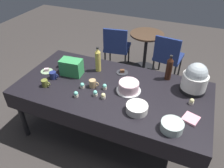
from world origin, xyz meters
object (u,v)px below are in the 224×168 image
at_px(soda_bottle_cola, 169,68).
at_px(maroon_chair_left, 117,46).
at_px(dessert_plate_charcoal, 122,72).
at_px(coffee_mug_red, 62,64).
at_px(cupcake_lemon, 105,87).
at_px(glass_salad_bowl, 172,126).
at_px(coffee_mug_olive, 45,83).
at_px(cupcake_vanilla, 192,102).
at_px(cupcake_berry, 76,94).
at_px(ceramic_snack_bowl, 137,108).
at_px(cupcake_mint, 95,93).
at_px(soda_carton, 72,67).
at_px(dessert_plate_teal, 76,61).
at_px(cupcake_cocoa, 82,86).
at_px(coffee_mug_tan, 93,83).
at_px(frosted_layer_cake, 129,87).
at_px(dessert_plate_sage, 47,71).
at_px(cupcake_rose, 103,96).
at_px(coffee_mug_navy, 53,75).
at_px(potluck_table, 112,92).
at_px(maroon_chair_right, 168,55).
at_px(slow_cooker, 195,79).
at_px(soda_bottle_ginger_ale, 98,60).

distance_m(soda_bottle_cola, maroon_chair_left, 1.59).
height_order(dessert_plate_charcoal, coffee_mug_red, coffee_mug_red).
bearing_deg(cupcake_lemon, dessert_plate_charcoal, 80.00).
xyz_separation_m(glass_salad_bowl, coffee_mug_olive, (-1.46, 0.11, -0.00)).
bearing_deg(cupcake_vanilla, cupcake_berry, -163.02).
bearing_deg(ceramic_snack_bowl, cupcake_berry, -177.18).
distance_m(cupcake_mint, soda_carton, 0.53).
distance_m(dessert_plate_teal, coffee_mug_red, 0.21).
xyz_separation_m(dessert_plate_teal, cupcake_cocoa, (0.37, -0.48, 0.02)).
bearing_deg(maroon_chair_left, coffee_mug_tan, -78.19).
distance_m(cupcake_berry, coffee_mug_red, 0.67).
relative_size(frosted_layer_cake, cupcake_berry, 4.09).
relative_size(dessert_plate_sage, cupcake_rose, 2.25).
xyz_separation_m(frosted_layer_cake, coffee_mug_navy, (-0.92, -0.11, -0.01)).
xyz_separation_m(cupcake_mint, cupcake_berry, (-0.18, -0.10, 0.00)).
relative_size(ceramic_snack_bowl, cupcake_rose, 3.25).
height_order(dessert_plate_sage, coffee_mug_navy, coffee_mug_navy).
xyz_separation_m(cupcake_berry, soda_carton, (-0.27, 0.37, 0.07)).
height_order(potluck_table, maroon_chair_right, maroon_chair_right).
bearing_deg(glass_salad_bowl, ceramic_snack_bowl, 163.34).
distance_m(glass_salad_bowl, maroon_chair_left, 2.30).
relative_size(slow_cooker, soda_bottle_ginger_ale, 1.06).
xyz_separation_m(potluck_table, dessert_plate_charcoal, (0.00, 0.34, 0.07)).
bearing_deg(dessert_plate_sage, cupcake_vanilla, 2.08).
bearing_deg(maroon_chair_left, dessert_plate_charcoal, -65.29).
relative_size(coffee_mug_red, soda_carton, 0.43).
xyz_separation_m(frosted_layer_cake, cupcake_berry, (-0.49, -0.31, -0.03)).
relative_size(slow_cooker, coffee_mug_tan, 2.88).
xyz_separation_m(dessert_plate_charcoal, maroon_chair_right, (0.39, 1.17, -0.27)).
height_order(ceramic_snack_bowl, dessert_plate_teal, ceramic_snack_bowl).
relative_size(cupcake_berry, cupcake_vanilla, 1.00).
relative_size(ceramic_snack_bowl, cupcake_berry, 3.25).
height_order(cupcake_vanilla, cupcake_lemon, same).
xyz_separation_m(frosted_layer_cake, maroon_chair_right, (0.20, 1.50, -0.32)).
bearing_deg(coffee_mug_tan, frosted_layer_cake, 11.86).
bearing_deg(coffee_mug_tan, soda_bottle_cola, 32.93).
relative_size(dessert_plate_teal, cupcake_berry, 2.27).
bearing_deg(coffee_mug_navy, dessert_plate_sage, 151.25).
height_order(ceramic_snack_bowl, dessert_plate_charcoal, ceramic_snack_bowl).
bearing_deg(cupcake_cocoa, coffee_mug_olive, -161.78).
distance_m(cupcake_lemon, coffee_mug_red, 0.75).
relative_size(cupcake_mint, cupcake_cocoa, 1.00).
xyz_separation_m(slow_cooker, cupcake_mint, (-0.97, -0.50, -0.13)).
relative_size(coffee_mug_olive, maroon_chair_left, 0.13).
height_order(potluck_table, dessert_plate_charcoal, dessert_plate_charcoal).
relative_size(slow_cooker, soda_bottle_cola, 1.09).
bearing_deg(soda_bottle_ginger_ale, maroon_chair_left, 100.85).
relative_size(dessert_plate_charcoal, cupcake_cocoa, 2.21).
relative_size(cupcake_lemon, coffee_mug_red, 0.60).
height_order(cupcake_vanilla, coffee_mug_red, coffee_mug_red).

